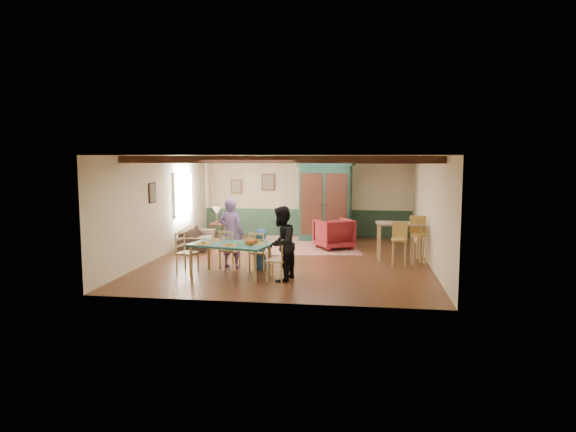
# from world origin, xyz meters

# --- Properties ---
(floor) EXTENTS (8.00, 8.00, 0.00)m
(floor) POSITION_xyz_m (0.00, 0.00, 0.00)
(floor) COLOR #472414
(floor) RESTS_ON ground
(wall_back) EXTENTS (7.00, 0.02, 2.70)m
(wall_back) POSITION_xyz_m (0.00, 4.00, 1.35)
(wall_back) COLOR beige
(wall_back) RESTS_ON floor
(wall_left) EXTENTS (0.02, 8.00, 2.70)m
(wall_left) POSITION_xyz_m (-3.50, 0.00, 1.35)
(wall_left) COLOR beige
(wall_left) RESTS_ON floor
(wall_right) EXTENTS (0.02, 8.00, 2.70)m
(wall_right) POSITION_xyz_m (3.50, 0.00, 1.35)
(wall_right) COLOR beige
(wall_right) RESTS_ON floor
(ceiling) EXTENTS (7.00, 8.00, 0.02)m
(ceiling) POSITION_xyz_m (0.00, 0.00, 2.70)
(ceiling) COLOR silver
(ceiling) RESTS_ON wall_back
(wainscot_back) EXTENTS (6.95, 0.03, 0.90)m
(wainscot_back) POSITION_xyz_m (0.00, 3.98, 0.45)
(wainscot_back) COLOR #1D3526
(wainscot_back) RESTS_ON floor
(ceiling_beam_front) EXTENTS (6.95, 0.16, 0.16)m
(ceiling_beam_front) POSITION_xyz_m (0.00, -2.30, 2.61)
(ceiling_beam_front) COLOR black
(ceiling_beam_front) RESTS_ON ceiling
(ceiling_beam_mid) EXTENTS (6.95, 0.16, 0.16)m
(ceiling_beam_mid) POSITION_xyz_m (0.00, 0.40, 2.61)
(ceiling_beam_mid) COLOR black
(ceiling_beam_mid) RESTS_ON ceiling
(ceiling_beam_back) EXTENTS (6.95, 0.16, 0.16)m
(ceiling_beam_back) POSITION_xyz_m (0.00, 3.00, 2.61)
(ceiling_beam_back) COLOR black
(ceiling_beam_back) RESTS_ON ceiling
(window_left) EXTENTS (0.06, 1.60, 1.30)m
(window_left) POSITION_xyz_m (-3.47, 1.70, 1.55)
(window_left) COLOR white
(window_left) RESTS_ON wall_left
(picture_left_wall) EXTENTS (0.04, 0.42, 0.52)m
(picture_left_wall) POSITION_xyz_m (-3.47, -0.60, 1.75)
(picture_left_wall) COLOR gray
(picture_left_wall) RESTS_ON wall_left
(picture_back_a) EXTENTS (0.45, 0.04, 0.55)m
(picture_back_a) POSITION_xyz_m (-1.30, 3.97, 1.80)
(picture_back_a) COLOR gray
(picture_back_a) RESTS_ON wall_back
(picture_back_b) EXTENTS (0.38, 0.04, 0.48)m
(picture_back_b) POSITION_xyz_m (-2.40, 3.97, 1.65)
(picture_back_b) COLOR gray
(picture_back_b) RESTS_ON wall_back
(dining_table) EXTENTS (1.95, 1.36, 0.74)m
(dining_table) POSITION_xyz_m (-1.07, -2.03, 0.37)
(dining_table) COLOR #1B5852
(dining_table) RESTS_ON floor
(dining_chair_far_left) EXTENTS (0.50, 0.52, 0.93)m
(dining_chair_far_left) POSITION_xyz_m (-1.29, -1.25, 0.47)
(dining_chair_far_left) COLOR tan
(dining_chair_far_left) RESTS_ON floor
(dining_chair_far_right) EXTENTS (0.50, 0.52, 0.93)m
(dining_chair_far_right) POSITION_xyz_m (-0.53, -1.43, 0.47)
(dining_chair_far_right) COLOR tan
(dining_chair_far_right) RESTS_ON floor
(dining_chair_end_left) EXTENTS (0.52, 0.50, 0.93)m
(dining_chair_end_left) POSITION_xyz_m (-2.17, -1.77, 0.47)
(dining_chair_end_left) COLOR tan
(dining_chair_end_left) RESTS_ON floor
(dining_chair_end_right) EXTENTS (0.52, 0.50, 0.93)m
(dining_chair_end_right) POSITION_xyz_m (0.02, -2.29, 0.47)
(dining_chair_end_right) COLOR tan
(dining_chair_end_right) RESTS_ON floor
(person_man) EXTENTS (0.69, 0.54, 1.69)m
(person_man) POSITION_xyz_m (-1.27, -1.17, 0.85)
(person_man) COLOR #8662A8
(person_man) RESTS_ON floor
(person_woman) EXTENTS (0.78, 0.91, 1.62)m
(person_woman) POSITION_xyz_m (0.12, -2.31, 0.81)
(person_woman) COLOR black
(person_woman) RESTS_ON floor
(person_child) EXTENTS (0.54, 0.42, 0.99)m
(person_child) POSITION_xyz_m (-0.51, -1.35, 0.49)
(person_child) COLOR #265298
(person_child) RESTS_ON floor
(cat) EXTENTS (0.38, 0.22, 0.18)m
(cat) POSITION_xyz_m (-0.57, -2.25, 0.82)
(cat) COLOR #C15E22
(cat) RESTS_ON dining_table
(place_setting_near_left) EXTENTS (0.45, 0.38, 0.11)m
(place_setting_near_left) POSITION_xyz_m (-1.66, -2.14, 0.79)
(place_setting_near_left) COLOR orange
(place_setting_near_left) RESTS_ON dining_table
(place_setting_near_center) EXTENTS (0.45, 0.38, 0.11)m
(place_setting_near_center) POSITION_xyz_m (-1.04, -2.29, 0.79)
(place_setting_near_center) COLOR orange
(place_setting_near_center) RESTS_ON dining_table
(place_setting_far_left) EXTENTS (0.45, 0.38, 0.11)m
(place_setting_far_left) POSITION_xyz_m (-1.54, -1.66, 0.79)
(place_setting_far_left) COLOR orange
(place_setting_far_left) RESTS_ON dining_table
(place_setting_far_right) EXTENTS (0.45, 0.38, 0.11)m
(place_setting_far_right) POSITION_xyz_m (-0.49, -1.91, 0.79)
(place_setting_far_right) COLOR orange
(place_setting_far_right) RESTS_ON dining_table
(area_rug) EXTENTS (3.31, 3.78, 0.01)m
(area_rug) POSITION_xyz_m (0.22, 2.29, 0.01)
(area_rug) COLOR tan
(area_rug) RESTS_ON floor
(armoire) EXTENTS (1.83, 0.90, 2.48)m
(armoire) POSITION_xyz_m (0.70, 3.09, 1.24)
(armoire) COLOR #16372B
(armoire) RESTS_ON floor
(armchair) EXTENTS (1.31, 1.32, 0.88)m
(armchair) POSITION_xyz_m (1.04, 1.71, 0.44)
(armchair) COLOR #561118
(armchair) RESTS_ON floor
(sofa) EXTENTS (0.98, 2.04, 0.58)m
(sofa) POSITION_xyz_m (-2.98, 1.44, 0.29)
(sofa) COLOR #342821
(sofa) RESTS_ON floor
(end_table) EXTENTS (0.50, 0.50, 0.56)m
(end_table) POSITION_xyz_m (-2.71, 2.62, 0.28)
(end_table) COLOR black
(end_table) RESTS_ON floor
(table_lamp) EXTENTS (0.30, 0.30, 0.51)m
(table_lamp) POSITION_xyz_m (-2.71, 2.62, 0.82)
(table_lamp) COLOR #DCB68E
(table_lamp) RESTS_ON end_table
(counter_table) EXTENTS (1.20, 0.73, 0.99)m
(counter_table) POSITION_xyz_m (2.79, 0.24, 0.49)
(counter_table) COLOR tan
(counter_table) RESTS_ON floor
(bar_stool_left) EXTENTS (0.43, 0.46, 1.08)m
(bar_stool_left) POSITION_xyz_m (2.74, -0.50, 0.54)
(bar_stool_left) COLOR tan
(bar_stool_left) RESTS_ON floor
(bar_stool_right) EXTENTS (0.45, 0.49, 1.20)m
(bar_stool_right) POSITION_xyz_m (3.24, -0.17, 0.60)
(bar_stool_right) COLOR tan
(bar_stool_right) RESTS_ON floor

